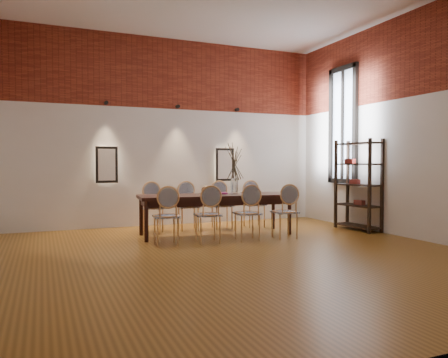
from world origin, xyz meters
name	(u,v)px	position (x,y,z in m)	size (l,w,h in m)	color
floor	(234,257)	(0.00, 0.00, -0.01)	(7.00, 7.00, 0.02)	#936020
wall_back	(167,132)	(0.00, 3.55, 2.00)	(7.00, 0.10, 4.00)	silver
wall_right	(422,124)	(3.55, 0.00, 2.00)	(0.10, 7.00, 4.00)	silver
brick_band_back	(168,74)	(0.00, 3.48, 3.25)	(7.00, 0.02, 1.50)	maroon
brick_band_right	(420,51)	(3.48, 0.00, 3.25)	(0.02, 7.00, 1.50)	maroon
niche_left	(107,165)	(-1.30, 3.45, 1.30)	(0.36, 0.06, 0.66)	#FFEAC6
niche_right	(224,165)	(1.30, 3.45, 1.30)	(0.36, 0.06, 0.66)	#FFEAC6
spot_fixture_left	(106,103)	(-1.30, 3.42, 2.55)	(0.08, 0.08, 0.10)	black
spot_fixture_mid	(178,107)	(0.20, 3.42, 2.55)	(0.08, 0.08, 0.10)	black
spot_fixture_right	(237,110)	(1.60, 3.42, 2.55)	(0.08, 0.08, 0.10)	black
window_glass	(343,125)	(3.46, 2.00, 2.15)	(0.02, 0.78, 2.38)	silver
window_frame	(343,125)	(3.44, 2.00, 2.15)	(0.08, 0.90, 2.50)	black
window_mullion	(343,125)	(3.44, 2.00, 2.15)	(0.06, 0.06, 2.40)	black
dining_table	(216,215)	(0.45, 1.84, 0.38)	(2.81, 0.90, 0.75)	#331510
chair_near_a	(166,216)	(-0.67, 1.21, 0.47)	(0.44, 0.44, 0.94)	tan
chair_near_b	(208,215)	(0.03, 1.14, 0.47)	(0.44, 0.44, 0.94)	tan
chair_near_c	(247,213)	(0.73, 1.08, 0.47)	(0.44, 0.44, 0.94)	tan
chair_near_d	(285,212)	(1.43, 1.01, 0.47)	(0.44, 0.44, 0.94)	tan
chair_far_a	(153,207)	(-0.53, 2.66, 0.47)	(0.44, 0.44, 0.94)	tan
chair_far_b	(188,206)	(0.17, 2.60, 0.47)	(0.44, 0.44, 0.94)	tan
chair_far_c	(222,205)	(0.87, 2.54, 0.47)	(0.44, 0.44, 0.94)	tan
chair_far_d	(254,204)	(1.57, 2.47, 0.47)	(0.44, 0.44, 0.94)	tan
vase	(234,186)	(0.81, 1.81, 0.90)	(0.14, 0.14, 0.30)	silver
dried_branches	(234,162)	(0.81, 1.81, 1.35)	(0.50, 0.50, 0.70)	#463A26
bowl	(208,190)	(0.28, 1.80, 0.84)	(0.24, 0.24, 0.18)	brown
book	(220,193)	(0.57, 1.94, 0.77)	(0.26, 0.18, 0.03)	#8E266E
shelving_rack	(358,185)	(3.28, 1.30, 0.90)	(0.38, 1.00, 1.80)	black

